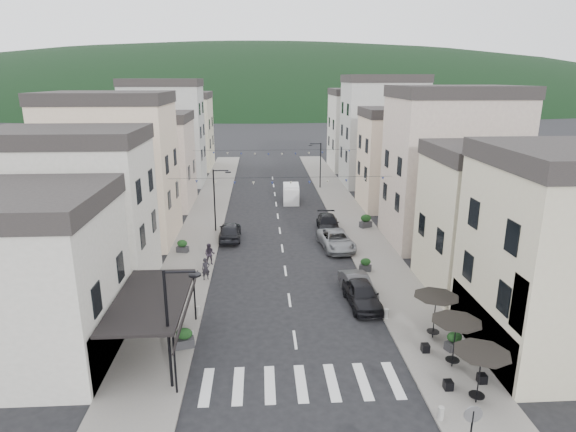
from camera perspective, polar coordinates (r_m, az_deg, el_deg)
name	(u,v)px	position (r m, az deg, el deg)	size (l,w,h in m)	color
ground	(305,411)	(22.83, 2.01, -22.11)	(700.00, 700.00, 0.00)	black
sidewalk_left	(207,214)	(52.11, -9.53, 0.22)	(4.00, 76.00, 0.12)	slate
sidewalk_right	(346,212)	(52.63, 6.93, 0.48)	(4.00, 76.00, 0.12)	slate
hill_backdrop	(262,100)	(318.17, -3.13, 13.53)	(640.00, 360.00, 70.00)	black
boutique_awning	(156,300)	(25.95, -15.39, -9.62)	(3.77, 7.50, 3.28)	black
buildings_row_left	(148,150)	(57.60, -16.22, 7.48)	(10.20, 54.16, 14.00)	#BBB7AB
buildings_row_right	(401,148)	(57.37, 13.29, 7.86)	(10.20, 54.16, 14.50)	#C2B69A
cafe_terrace	(456,326)	(25.60, 19.29, -12.25)	(2.50, 8.10, 2.53)	black
streetlamp_left_near	(173,317)	(22.78, -13.44, -11.61)	(1.70, 0.56, 6.00)	black
streetlamp_left_far	(217,194)	(45.26, -8.39, 2.61)	(1.70, 0.56, 6.00)	black
streetlamp_right_far	(318,161)	(63.19, 3.62, 6.57)	(1.70, 0.56, 6.00)	black
traffic_sign	(472,424)	(20.31, 20.97, -22.04)	(0.70, 0.07, 2.70)	black
bollards	(296,338)	(27.14, 0.91, -14.23)	(11.66, 10.26, 0.60)	gray
bunting_near	(281,181)	(40.78, -0.78, 4.11)	(19.00, 0.28, 0.62)	black
bunting_far	(275,153)	(56.52, -1.53, 7.48)	(19.00, 0.28, 0.62)	black
parked_car_a	(362,294)	(31.51, 8.78, -9.14)	(1.86, 4.63, 1.58)	black
parked_car_b	(358,286)	(32.81, 8.26, -8.20)	(1.51, 4.34, 1.43)	#353437
parked_car_c	(336,240)	(41.34, 5.72, -2.86)	(2.49, 5.41, 1.50)	gray
parked_car_d	(328,223)	(46.03, 4.76, -0.88)	(2.02, 4.98, 1.44)	black
parked_car_e	(230,231)	(43.68, -6.89, -1.76)	(1.92, 4.77, 1.63)	black
delivery_van	(291,193)	(56.56, 0.36, 2.76)	(2.00, 4.63, 2.18)	white
pedestrian_a	(206,269)	(35.15, -9.72, -6.20)	(0.59, 0.38, 1.61)	black
pedestrian_b	(210,254)	(37.79, -9.27, -4.49)	(0.83, 0.64, 1.70)	#28202B
planter_la	(184,338)	(27.20, -12.17, -13.95)	(1.11, 0.78, 1.13)	#2C2C2E
planter_lb	(182,246)	(40.97, -12.41, -3.51)	(1.05, 0.74, 1.07)	#2A2B2D
planter_ra	(454,341)	(27.90, 19.08, -13.81)	(1.05, 0.82, 1.04)	#2B2A2C
planter_rb	(365,265)	(36.74, 9.17, -5.71)	(1.00, 0.77, 0.99)	#2C2C2F
planter_rc	(366,221)	(47.18, 9.20, -0.59)	(1.30, 1.04, 1.28)	#323235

